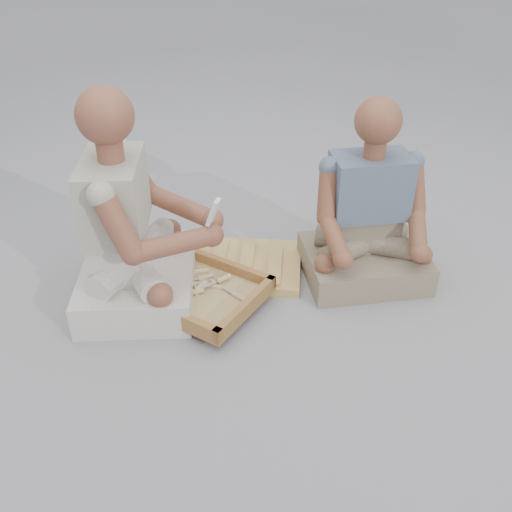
% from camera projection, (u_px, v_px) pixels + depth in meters
% --- Properties ---
extents(ground, '(60.00, 60.00, 0.00)m').
position_uv_depth(ground, '(248.00, 335.00, 2.36)').
color(ground, gray).
rests_on(ground, ground).
extents(carved_panel, '(0.70, 0.52, 0.04)m').
position_uv_depth(carved_panel, '(234.00, 265.00, 2.76)').
color(carved_panel, olive).
rests_on(carved_panel, ground).
extents(tool_tray, '(0.67, 0.59, 0.07)m').
position_uv_depth(tool_tray, '(196.00, 291.00, 2.51)').
color(tool_tray, brown).
rests_on(tool_tray, carved_panel).
extents(chisel_0, '(0.21, 0.11, 0.02)m').
position_uv_depth(chisel_0, '(196.00, 271.00, 2.62)').
color(chisel_0, silver).
rests_on(chisel_0, tool_tray).
extents(chisel_1, '(0.15, 0.18, 0.02)m').
position_uv_depth(chisel_1, '(219.00, 280.00, 2.53)').
color(chisel_1, silver).
rests_on(chisel_1, tool_tray).
extents(chisel_2, '(0.22, 0.08, 0.02)m').
position_uv_depth(chisel_2, '(187.00, 289.00, 2.50)').
color(chisel_2, silver).
rests_on(chisel_2, tool_tray).
extents(chisel_3, '(0.19, 0.14, 0.02)m').
position_uv_depth(chisel_3, '(201.00, 278.00, 2.58)').
color(chisel_3, silver).
rests_on(chisel_3, tool_tray).
extents(chisel_4, '(0.19, 0.14, 0.02)m').
position_uv_depth(chisel_4, '(191.00, 293.00, 2.47)').
color(chisel_4, silver).
rests_on(chisel_4, tool_tray).
extents(chisel_5, '(0.22, 0.03, 0.02)m').
position_uv_depth(chisel_5, '(211.00, 286.00, 2.53)').
color(chisel_5, silver).
rests_on(chisel_5, tool_tray).
extents(chisel_6, '(0.17, 0.16, 0.02)m').
position_uv_depth(chisel_6, '(193.00, 284.00, 2.53)').
color(chisel_6, silver).
rests_on(chisel_6, tool_tray).
extents(chisel_7, '(0.10, 0.21, 0.02)m').
position_uv_depth(chisel_7, '(197.00, 289.00, 2.49)').
color(chisel_7, silver).
rests_on(chisel_7, tool_tray).
extents(chisel_8, '(0.20, 0.13, 0.02)m').
position_uv_depth(chisel_8, '(235.00, 295.00, 2.47)').
color(chisel_8, silver).
rests_on(chisel_8, tool_tray).
extents(wood_chip_0, '(0.02, 0.02, 0.00)m').
position_uv_depth(wood_chip_0, '(205.00, 335.00, 2.36)').
color(wood_chip_0, '#D0B57A').
rests_on(wood_chip_0, ground).
extents(wood_chip_1, '(0.02, 0.02, 0.00)m').
position_uv_depth(wood_chip_1, '(148.00, 293.00, 2.60)').
color(wood_chip_1, '#D0B57A').
rests_on(wood_chip_1, ground).
extents(wood_chip_2, '(0.02, 0.02, 0.00)m').
position_uv_depth(wood_chip_2, '(211.00, 295.00, 2.59)').
color(wood_chip_2, '#D0B57A').
rests_on(wood_chip_2, ground).
extents(wood_chip_3, '(0.02, 0.02, 0.00)m').
position_uv_depth(wood_chip_3, '(258.00, 286.00, 2.64)').
color(wood_chip_3, '#D0B57A').
rests_on(wood_chip_3, ground).
extents(wood_chip_4, '(0.02, 0.02, 0.00)m').
position_uv_depth(wood_chip_4, '(203.00, 270.00, 2.75)').
color(wood_chip_4, '#D0B57A').
rests_on(wood_chip_4, ground).
extents(wood_chip_5, '(0.02, 0.02, 0.00)m').
position_uv_depth(wood_chip_5, '(151.00, 281.00, 2.68)').
color(wood_chip_5, '#D0B57A').
rests_on(wood_chip_5, ground).
extents(wood_chip_6, '(0.02, 0.02, 0.00)m').
position_uv_depth(wood_chip_6, '(149.00, 330.00, 2.39)').
color(wood_chip_6, '#D0B57A').
rests_on(wood_chip_6, ground).
extents(wood_chip_7, '(0.02, 0.02, 0.00)m').
position_uv_depth(wood_chip_7, '(198.00, 278.00, 2.69)').
color(wood_chip_7, '#D0B57A').
rests_on(wood_chip_7, ground).
extents(craftsman, '(0.71, 0.72, 0.95)m').
position_uv_depth(craftsman, '(132.00, 234.00, 2.41)').
color(craftsman, beige).
rests_on(craftsman, ground).
extents(companion, '(0.67, 0.61, 0.85)m').
position_uv_depth(companion, '(368.00, 223.00, 2.57)').
color(companion, gray).
rests_on(companion, ground).
extents(mobile_phone, '(0.06, 0.05, 0.12)m').
position_uv_depth(mobile_phone, '(213.00, 212.00, 2.30)').
color(mobile_phone, silver).
rests_on(mobile_phone, craftsman).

